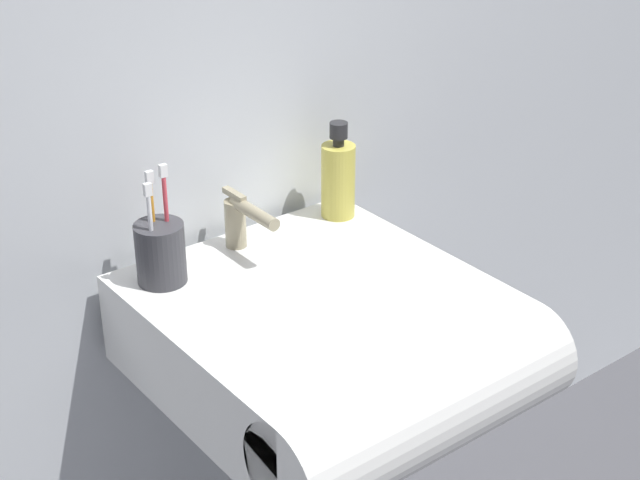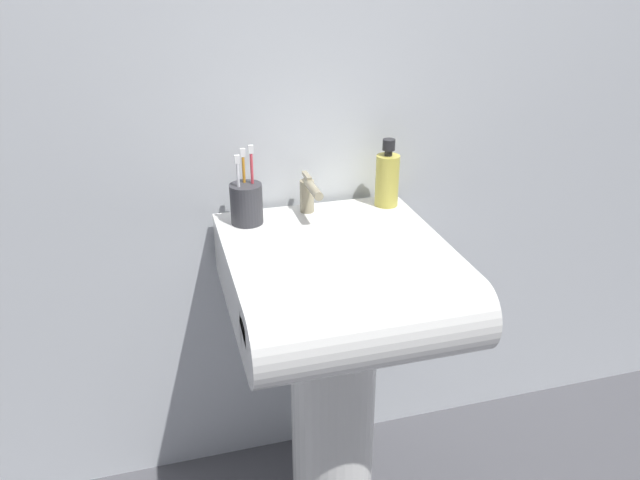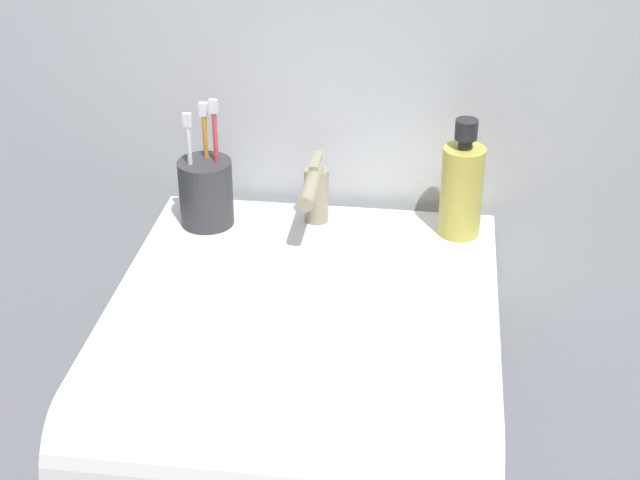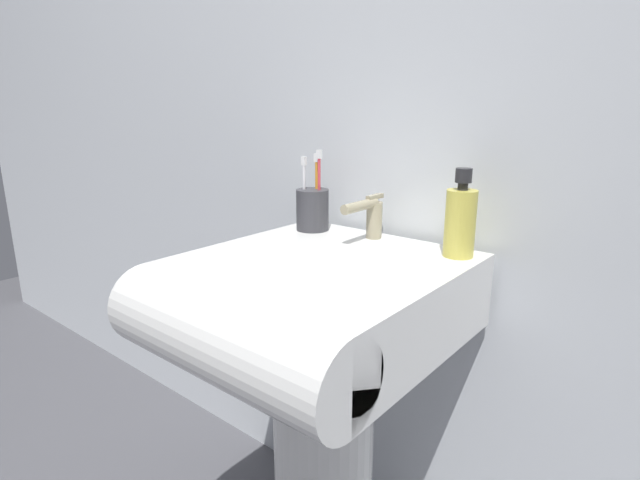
% 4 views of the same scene
% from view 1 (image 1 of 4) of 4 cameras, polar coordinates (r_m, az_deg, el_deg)
% --- Properties ---
extents(wall_back, '(5.00, 0.05, 2.40)m').
position_cam_1_polar(wall_back, '(1.62, -6.87, 13.09)').
color(wall_back, silver).
rests_on(wall_back, ground).
extents(sink_basin, '(0.50, 0.57, 0.16)m').
position_cam_1_polar(sink_basin, '(1.54, 1.03, -6.30)').
color(sink_basin, white).
rests_on(sink_basin, sink_pedestal).
extents(faucet, '(0.04, 0.14, 0.10)m').
position_cam_1_polar(faucet, '(1.63, -4.60, 1.23)').
color(faucet, tan).
rests_on(faucet, sink_basin).
extents(toothbrush_cup, '(0.08, 0.08, 0.19)m').
position_cam_1_polar(toothbrush_cup, '(1.56, -9.27, -0.67)').
color(toothbrush_cup, '#38383D').
rests_on(toothbrush_cup, sink_basin).
extents(soap_bottle, '(0.06, 0.06, 0.18)m').
position_cam_1_polar(soap_bottle, '(1.74, 1.07, 3.64)').
color(soap_bottle, gold).
rests_on(soap_bottle, sink_basin).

